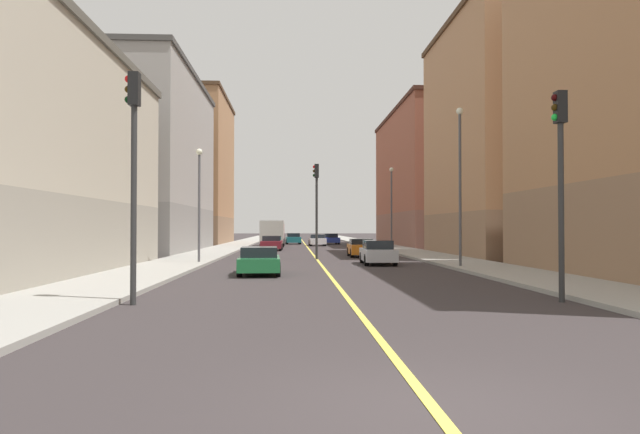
{
  "coord_description": "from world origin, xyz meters",
  "views": [
    {
      "loc": [
        -1.63,
        -6.53,
        2.09
      ],
      "look_at": [
        0.79,
        42.72,
        3.01
      ],
      "focal_mm": 31.94,
      "sensor_mm": 36.0,
      "label": 1
    }
  ],
  "objects_px": {
    "building_right_distant": "(183,171)",
    "street_lamp_left_near": "(460,171)",
    "building_left_far": "(439,179)",
    "car_blue": "(331,239)",
    "car_silver": "(378,253)",
    "car_maroon": "(272,243)",
    "car_green": "(259,261)",
    "box_truck": "(273,233)",
    "car_orange": "(361,248)",
    "traffic_light_median_far": "(316,198)",
    "building_left_mid": "(522,138)",
    "building_right_midblock": "(132,163)",
    "car_white": "(317,240)",
    "traffic_light_right_near": "(133,155)",
    "traffic_light_left_near": "(560,165)",
    "street_lamp_right_near": "(199,192)",
    "car_teal": "(293,239)",
    "street_lamp_left_far": "(391,200)"
  },
  "relations": [
    {
      "from": "building_right_distant",
      "to": "street_lamp_left_near",
      "type": "bearing_deg",
      "value": -63.42
    },
    {
      "from": "building_left_far",
      "to": "car_blue",
      "type": "relative_size",
      "value": 5.58
    },
    {
      "from": "car_silver",
      "to": "car_maroon",
      "type": "bearing_deg",
      "value": 108.29
    },
    {
      "from": "building_right_distant",
      "to": "car_blue",
      "type": "xyz_separation_m",
      "value": [
        18.85,
        -1.44,
        -8.72
      ]
    },
    {
      "from": "car_green",
      "to": "box_truck",
      "type": "height_order",
      "value": "box_truck"
    },
    {
      "from": "car_blue",
      "to": "car_orange",
      "type": "relative_size",
      "value": 1.15
    },
    {
      "from": "box_truck",
      "to": "traffic_light_median_far",
      "type": "bearing_deg",
      "value": -81.54
    },
    {
      "from": "building_right_distant",
      "to": "building_left_mid",
      "type": "bearing_deg",
      "value": -45.66
    },
    {
      "from": "car_silver",
      "to": "traffic_light_median_far",
      "type": "bearing_deg",
      "value": 121.92
    },
    {
      "from": "building_right_midblock",
      "to": "car_white",
      "type": "relative_size",
      "value": 5.43
    },
    {
      "from": "building_right_midblock",
      "to": "car_green",
      "type": "bearing_deg",
      "value": -63.16
    },
    {
      "from": "car_white",
      "to": "car_green",
      "type": "bearing_deg",
      "value": -96.23
    },
    {
      "from": "traffic_light_right_near",
      "to": "box_truck",
      "type": "distance_m",
      "value": 46.83
    },
    {
      "from": "traffic_light_left_near",
      "to": "car_green",
      "type": "bearing_deg",
      "value": 132.51
    },
    {
      "from": "building_left_mid",
      "to": "box_truck",
      "type": "relative_size",
      "value": 2.24
    },
    {
      "from": "building_left_far",
      "to": "car_white",
      "type": "height_order",
      "value": "building_left_far"
    },
    {
      "from": "traffic_light_right_near",
      "to": "street_lamp_left_near",
      "type": "height_order",
      "value": "street_lamp_left_near"
    },
    {
      "from": "car_silver",
      "to": "street_lamp_right_near",
      "type": "bearing_deg",
      "value": 176.94
    },
    {
      "from": "car_maroon",
      "to": "building_left_mid",
      "type": "bearing_deg",
      "value": -29.5
    },
    {
      "from": "car_orange",
      "to": "box_truck",
      "type": "distance_m",
      "value": 22.92
    },
    {
      "from": "building_left_mid",
      "to": "building_right_distant",
      "type": "distance_m",
      "value": 44.53
    },
    {
      "from": "car_white",
      "to": "car_green",
      "type": "height_order",
      "value": "car_white"
    },
    {
      "from": "building_left_mid",
      "to": "traffic_light_left_near",
      "type": "height_order",
      "value": "building_left_mid"
    },
    {
      "from": "car_green",
      "to": "car_teal",
      "type": "bearing_deg",
      "value": 88.05
    },
    {
      "from": "building_right_midblock",
      "to": "street_lamp_right_near",
      "type": "bearing_deg",
      "value": -63.65
    },
    {
      "from": "building_left_far",
      "to": "building_right_distant",
      "type": "xyz_separation_m",
      "value": [
        -31.12,
        7.74,
        1.55
      ]
    },
    {
      "from": "building_right_distant",
      "to": "traffic_light_right_near",
      "type": "xyz_separation_m",
      "value": [
        9.63,
        -57.83,
        -5.31
      ]
    },
    {
      "from": "building_left_mid",
      "to": "building_right_midblock",
      "type": "distance_m",
      "value": 32.27
    },
    {
      "from": "building_left_mid",
      "to": "car_teal",
      "type": "bearing_deg",
      "value": 118.97
    },
    {
      "from": "traffic_light_median_far",
      "to": "car_teal",
      "type": "relative_size",
      "value": 1.41
    },
    {
      "from": "building_right_distant",
      "to": "traffic_light_left_near",
      "type": "height_order",
      "value": "building_right_distant"
    },
    {
      "from": "car_white",
      "to": "car_green",
      "type": "relative_size",
      "value": 0.95
    },
    {
      "from": "building_right_midblock",
      "to": "car_maroon",
      "type": "relative_size",
      "value": 4.86
    },
    {
      "from": "building_left_mid",
      "to": "car_silver",
      "type": "xyz_separation_m",
      "value": [
        -12.34,
        -9.53,
        -8.1
      ]
    },
    {
      "from": "building_left_far",
      "to": "street_lamp_left_far",
      "type": "bearing_deg",
      "value": -116.7
    },
    {
      "from": "box_truck",
      "to": "street_lamp_left_near",
      "type": "bearing_deg",
      "value": -72.48
    },
    {
      "from": "building_right_midblock",
      "to": "traffic_light_left_near",
      "type": "height_order",
      "value": "building_right_midblock"
    },
    {
      "from": "building_left_far",
      "to": "car_maroon",
      "type": "distance_m",
      "value": 24.33
    },
    {
      "from": "car_maroon",
      "to": "building_right_midblock",
      "type": "bearing_deg",
      "value": -169.16
    },
    {
      "from": "traffic_light_right_near",
      "to": "car_silver",
      "type": "xyz_separation_m",
      "value": [
        9.15,
        16.45,
        -3.38
      ]
    },
    {
      "from": "street_lamp_right_near",
      "to": "street_lamp_left_far",
      "type": "xyz_separation_m",
      "value": [
        13.83,
        15.91,
        0.37
      ]
    },
    {
      "from": "traffic_light_median_far",
      "to": "street_lamp_left_near",
      "type": "height_order",
      "value": "street_lamp_left_near"
    },
    {
      "from": "building_left_far",
      "to": "car_orange",
      "type": "distance_m",
      "value": 28.89
    },
    {
      "from": "car_blue",
      "to": "traffic_light_right_near",
      "type": "bearing_deg",
      "value": -99.28
    },
    {
      "from": "building_right_distant",
      "to": "traffic_light_median_far",
      "type": "xyz_separation_m",
      "value": [
        15.52,
        -36.15,
        -5.33
      ]
    },
    {
      "from": "car_green",
      "to": "building_right_midblock",
      "type": "bearing_deg",
      "value": 116.84
    },
    {
      "from": "building_right_distant",
      "to": "traffic_light_left_near",
      "type": "distance_m",
      "value": 61.93
    },
    {
      "from": "car_blue",
      "to": "building_left_mid",
      "type": "bearing_deg",
      "value": -68.02
    },
    {
      "from": "street_lamp_left_far",
      "to": "car_blue",
      "type": "bearing_deg",
      "value": 98.78
    },
    {
      "from": "car_white",
      "to": "building_left_far",
      "type": "bearing_deg",
      "value": 1.43
    }
  ]
}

